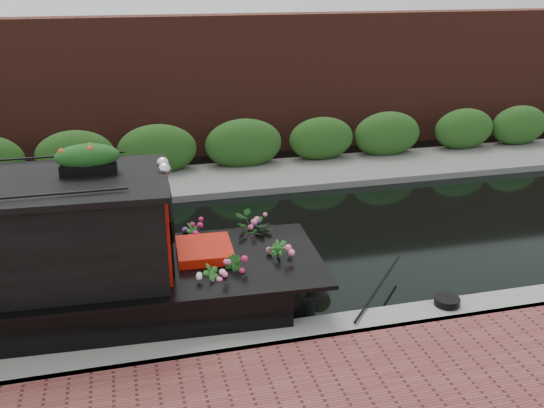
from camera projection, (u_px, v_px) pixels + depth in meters
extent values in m
plane|color=black|center=(187.00, 258.00, 11.64)|extent=(80.00, 80.00, 0.00)
cube|color=gray|center=(214.00, 356.00, 8.66)|extent=(40.00, 0.60, 0.50)
cube|color=slate|center=(167.00, 187.00, 15.44)|extent=(40.00, 2.40, 0.34)
cube|color=#224B19|center=(164.00, 176.00, 16.25)|extent=(40.00, 1.10, 2.80)
cube|color=#4C2219|center=(158.00, 155.00, 18.15)|extent=(40.00, 1.00, 8.00)
cube|color=#BD1607|center=(166.00, 219.00, 9.38)|extent=(0.16, 1.91, 1.48)
cube|color=black|center=(64.00, 251.00, 8.14)|extent=(0.98, 0.08, 0.60)
cube|color=#BD1607|center=(205.00, 261.00, 9.80)|extent=(0.92, 1.03, 0.55)
sphere|color=silver|center=(164.00, 169.00, 8.94)|extent=(0.20, 0.20, 0.20)
sphere|color=silver|center=(163.00, 163.00, 9.22)|extent=(0.20, 0.20, 0.20)
cube|color=black|center=(89.00, 169.00, 8.81)|extent=(0.82, 0.32, 0.16)
ellipsoid|color=#ED3E1A|center=(87.00, 155.00, 8.74)|extent=(0.88, 0.30, 0.26)
imported|color=#1E511B|center=(212.00, 284.00, 9.02)|extent=(0.39, 0.38, 0.62)
imported|color=#1E511B|center=(233.00, 275.00, 9.26)|extent=(0.33, 0.38, 0.61)
imported|color=#1E511B|center=(256.00, 233.00, 10.64)|extent=(0.83, 0.79, 0.72)
imported|color=#1E511B|center=(278.00, 261.00, 9.70)|extent=(0.50, 0.50, 0.65)
imported|color=#1E511B|center=(194.00, 240.00, 10.44)|extent=(0.38, 0.40, 0.63)
cylinder|color=olive|center=(317.00, 279.00, 10.46)|extent=(0.37, 0.40, 0.37)
cylinder|color=black|center=(447.00, 301.00, 9.50)|extent=(0.40, 0.40, 0.12)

